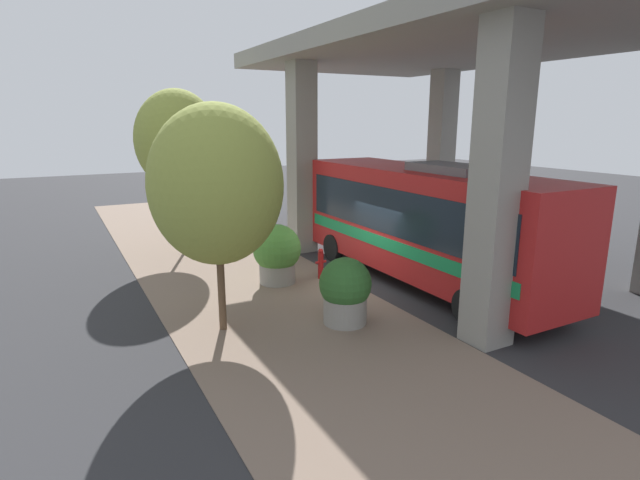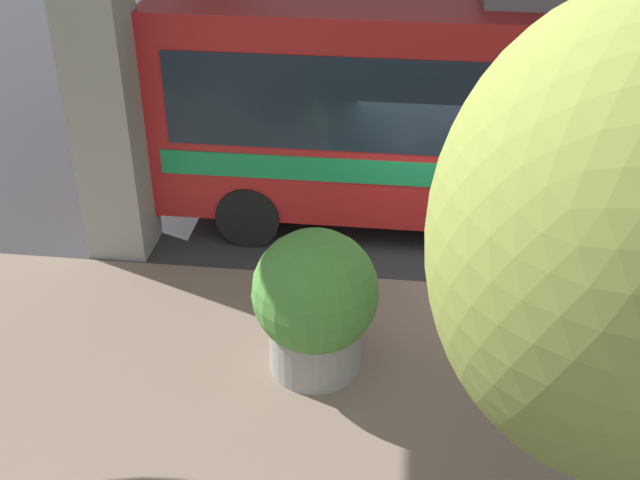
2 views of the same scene
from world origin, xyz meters
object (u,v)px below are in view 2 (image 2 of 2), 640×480
at_px(fire_hydrant, 350,272).
at_px(bus, 488,100).
at_px(planter_middle, 638,322).
at_px(planter_front, 315,303).

bearing_deg(fire_hydrant, bus, -34.90).
bearing_deg(planter_middle, fire_hydrant, 71.20).
xyz_separation_m(bus, fire_hydrant, (-2.68, 1.87, -1.57)).
height_order(bus, planter_front, bus).
relative_size(bus, planter_front, 5.35).
distance_m(bus, fire_hydrant, 3.62).
bearing_deg(planter_front, bus, -28.00).
height_order(fire_hydrant, planter_middle, planter_middle).
relative_size(fire_hydrant, planter_front, 0.54).
xyz_separation_m(planter_front, planter_middle, (0.21, -3.84, -0.10)).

